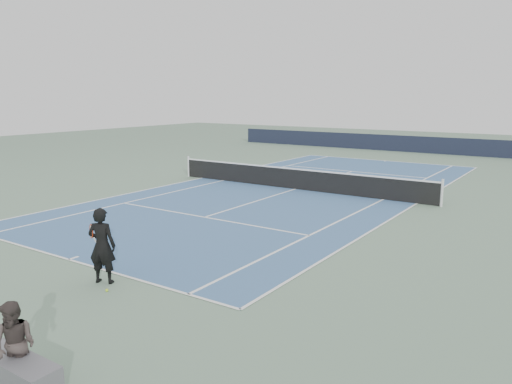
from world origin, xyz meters
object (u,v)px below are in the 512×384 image
Objects in this scene: tennis_player at (102,246)px; tennis_ball at (107,290)px; spectator_bench at (16,359)px; tennis_net at (295,178)px.

tennis_player is 25.73× the size of tennis_ball.
spectator_bench is at bearing -55.76° from tennis_player.
spectator_bench is at bearing -74.53° from tennis_net.
tennis_player is (2.03, -12.41, 0.37)m from tennis_net.
spectator_bench reaches higher than tennis_net.
tennis_ball is (2.52, -12.74, -0.47)m from tennis_net.
tennis_ball is at bearing -33.87° from tennis_player.
tennis_net is at bearing 101.20° from tennis_ball.
tennis_player reaches higher than tennis_net.
tennis_net reaches higher than tennis_ball.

